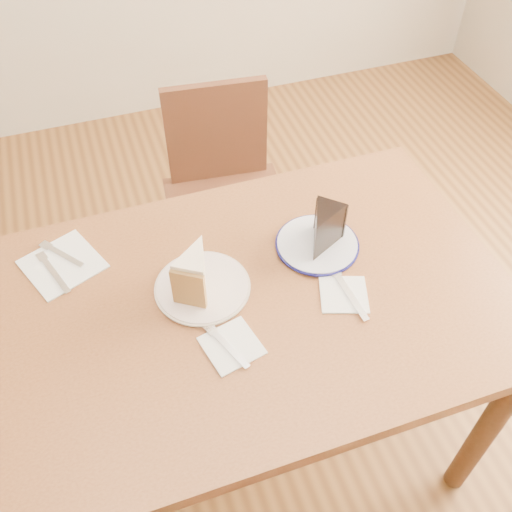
# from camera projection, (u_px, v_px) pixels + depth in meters

# --- Properties ---
(ground) EXTENTS (4.00, 4.00, 0.00)m
(ground) POSITION_uv_depth(u_px,v_px,m) (257.00, 435.00, 1.90)
(ground) COLOR #4A2B13
(ground) RESTS_ON ground
(table) EXTENTS (1.20, 0.80, 0.75)m
(table) POSITION_uv_depth(u_px,v_px,m) (257.00, 320.00, 1.41)
(table) COLOR #4F2A15
(table) RESTS_ON ground
(chair_far) EXTENTS (0.45, 0.45, 0.83)m
(chair_far) POSITION_uv_depth(u_px,v_px,m) (226.00, 197.00, 2.00)
(chair_far) COLOR #351A10
(chair_far) RESTS_ON ground
(plate_cream) EXTENTS (0.22, 0.22, 0.01)m
(plate_cream) POSITION_uv_depth(u_px,v_px,m) (203.00, 287.00, 1.35)
(plate_cream) COLOR silver
(plate_cream) RESTS_ON table
(plate_navy) EXTENTS (0.20, 0.20, 0.01)m
(plate_navy) POSITION_uv_depth(u_px,v_px,m) (317.00, 244.00, 1.44)
(plate_navy) COLOR white
(plate_navy) RESTS_ON table
(carrot_cake) EXTENTS (0.12, 0.13, 0.10)m
(carrot_cake) POSITION_uv_depth(u_px,v_px,m) (197.00, 270.00, 1.31)
(carrot_cake) COLOR #F2E5C8
(carrot_cake) RESTS_ON plate_cream
(chocolate_cake) EXTENTS (0.13, 0.13, 0.10)m
(chocolate_cake) POSITION_uv_depth(u_px,v_px,m) (322.00, 232.00, 1.39)
(chocolate_cake) COLOR black
(chocolate_cake) RESTS_ON plate_navy
(napkin_cream) EXTENTS (0.14, 0.14, 0.00)m
(napkin_cream) POSITION_uv_depth(u_px,v_px,m) (232.00, 346.00, 1.24)
(napkin_cream) COLOR white
(napkin_cream) RESTS_ON table
(napkin_navy) EXTENTS (0.14, 0.14, 0.00)m
(napkin_navy) POSITION_uv_depth(u_px,v_px,m) (344.00, 294.00, 1.34)
(napkin_navy) COLOR white
(napkin_navy) RESTS_ON table
(napkin_spare) EXTENTS (0.22, 0.22, 0.00)m
(napkin_spare) POSITION_uv_depth(u_px,v_px,m) (62.00, 264.00, 1.40)
(napkin_spare) COLOR white
(napkin_spare) RESTS_ON table
(fork_cream) EXTENTS (0.06, 0.14, 0.00)m
(fork_cream) POSITION_uv_depth(u_px,v_px,m) (227.00, 346.00, 1.24)
(fork_cream) COLOR white
(fork_cream) RESTS_ON napkin_cream
(knife_navy) EXTENTS (0.02, 0.17, 0.00)m
(knife_navy) POSITION_uv_depth(u_px,v_px,m) (349.00, 293.00, 1.34)
(knife_navy) COLOR silver
(knife_navy) RESTS_ON napkin_navy
(fork_spare) EXTENTS (0.10, 0.12, 0.00)m
(fork_spare) POSITION_uv_depth(u_px,v_px,m) (62.00, 254.00, 1.42)
(fork_spare) COLOR silver
(fork_spare) RESTS_ON napkin_spare
(knife_spare) EXTENTS (0.07, 0.16, 0.00)m
(knife_spare) POSITION_uv_depth(u_px,v_px,m) (54.00, 273.00, 1.38)
(knife_spare) COLOR silver
(knife_spare) RESTS_ON napkin_spare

